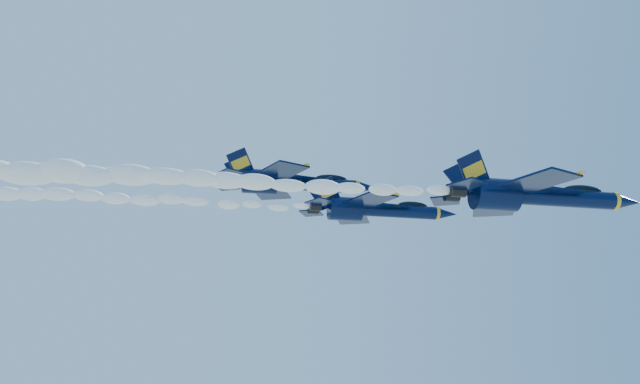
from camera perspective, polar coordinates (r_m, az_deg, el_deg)
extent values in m
cylinder|color=black|center=(70.54, 19.00, -0.48)|extent=(10.06, 1.68, 1.68)
ellipsoid|color=black|center=(67.26, 13.82, -0.20)|extent=(1.74, 3.02, 7.15)
cone|color=black|center=(74.01, 23.33, -0.74)|extent=(2.91, 1.68, 1.68)
cylinder|color=gold|center=(73.26, 22.47, -0.69)|extent=(0.39, 1.74, 1.74)
ellipsoid|color=black|center=(71.74, 20.24, 0.09)|extent=(4.02, 1.31, 1.11)
cube|color=gold|center=(71.65, 20.27, -0.17)|extent=(4.69, 1.12, 0.20)
cube|color=black|center=(64.38, 17.11, 0.85)|extent=(5.99, 7.10, 0.20)
cube|color=black|center=(72.00, 13.77, -1.23)|extent=(5.99, 7.10, 0.20)
cube|color=gold|center=(65.17, 18.31, 0.86)|extent=(2.69, 5.60, 0.11)
cube|color=gold|center=(72.70, 14.88, -1.21)|extent=(2.69, 5.60, 0.11)
cube|color=black|center=(65.74, 12.21, 1.66)|extent=(3.64, 1.15, 3.92)
cube|color=black|center=(67.78, 11.42, 1.05)|extent=(3.64, 1.15, 3.92)
cylinder|color=black|center=(65.05, 10.98, 0.13)|extent=(1.34, 1.23, 1.23)
cylinder|color=black|center=(66.33, 10.50, -0.23)|extent=(1.34, 1.23, 1.23)
cube|color=gold|center=(69.15, 16.53, 0.37)|extent=(12.29, 0.39, 0.09)
ellipsoid|color=white|center=(60.86, -11.65, 1.07)|extent=(48.98, 2.34, 2.10)
cylinder|color=black|center=(78.39, 6.30, -1.54)|extent=(8.61, 1.44, 1.44)
ellipsoid|color=black|center=(76.77, 2.01, -1.35)|extent=(1.49, 2.58, 6.12)
cone|color=black|center=(80.24, 10.08, -1.74)|extent=(2.49, 1.44, 1.44)
cylinder|color=gold|center=(79.83, 9.31, -1.70)|extent=(0.33, 1.49, 1.49)
ellipsoid|color=black|center=(79.08, 7.41, -1.10)|extent=(3.45, 1.12, 0.95)
cube|color=gold|center=(79.01, 7.42, -1.30)|extent=(4.02, 0.96, 0.17)
cube|color=black|center=(73.64, 4.02, -0.62)|extent=(5.13, 6.08, 0.17)
cube|color=black|center=(80.78, 2.56, -2.08)|extent=(5.13, 6.08, 0.17)
cube|color=gold|center=(74.03, 5.02, -0.60)|extent=(2.31, 4.79, 0.10)
cube|color=gold|center=(81.13, 3.48, -2.06)|extent=(2.31, 4.79, 0.10)
cube|color=black|center=(75.78, 0.63, 0.01)|extent=(3.12, 0.99, 3.36)
cube|color=black|center=(77.66, 0.32, -0.40)|extent=(3.12, 0.99, 3.36)
cylinder|color=black|center=(75.47, -0.35, -1.13)|extent=(1.15, 1.05, 1.05)
cylinder|color=black|center=(76.65, -0.53, -1.37)|extent=(1.15, 1.05, 1.05)
cube|color=gold|center=(77.77, 4.27, -0.91)|extent=(10.53, 0.33, 0.08)
ellipsoid|color=white|center=(75.39, -19.39, -0.36)|extent=(48.98, 2.00, 1.80)
cylinder|color=black|center=(81.71, -0.31, 0.60)|extent=(9.36, 1.56, 1.56)
ellipsoid|color=black|center=(80.71, -4.87, 0.84)|extent=(1.62, 2.81, 6.66)
cone|color=black|center=(83.05, 3.78, 0.35)|extent=(2.70, 1.56, 1.56)
cylinder|color=gold|center=(82.74, 2.94, 0.40)|extent=(0.36, 1.62, 1.62)
ellipsoid|color=black|center=(82.29, 0.90, 1.05)|extent=(3.74, 1.22, 1.03)
cube|color=gold|center=(82.20, 0.90, 0.84)|extent=(4.37, 1.04, 0.19)
cube|color=black|center=(77.03, -3.11, 1.70)|extent=(5.58, 6.61, 0.19)
cube|color=black|center=(84.90, -3.96, -0.03)|extent=(5.58, 6.61, 0.19)
cube|color=gold|center=(77.28, -2.04, 1.71)|extent=(2.51, 5.21, 0.10)
cube|color=gold|center=(85.12, -2.99, -0.02)|extent=(2.51, 5.21, 0.10)
cube|color=black|center=(79.96, -6.38, 2.27)|extent=(3.39, 1.07, 3.65)
cube|color=black|center=(82.02, -6.52, 1.79)|extent=(3.39, 1.07, 3.65)
cylinder|color=black|center=(79.74, -7.41, 1.10)|extent=(1.25, 1.14, 1.14)
cylinder|color=black|center=(81.02, -7.49, 0.82)|extent=(1.25, 1.14, 1.14)
cube|color=gold|center=(81.42, -2.46, 1.28)|extent=(11.44, 0.36, 0.08)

